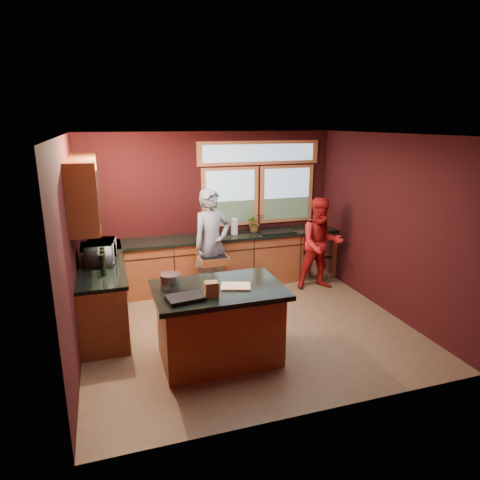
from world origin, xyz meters
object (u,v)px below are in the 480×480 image
island (219,323)px  cutting_board (236,286)px  person_grey (212,244)px  stock_pot (170,281)px  person_red (321,244)px

island → cutting_board: (0.20, -0.05, 0.48)m
person_grey → cutting_board: person_grey is taller
island → person_grey: bearing=78.1°
cutting_board → stock_pot: size_ratio=1.46×
person_grey → cutting_board: (-0.21, -1.99, 0.04)m
cutting_board → stock_pot: (-0.75, 0.20, 0.08)m
person_grey → person_red: (1.89, -0.22, -0.11)m
person_grey → person_red: person_grey is taller
person_grey → cutting_board: size_ratio=5.23×
cutting_board → person_grey: bearing=84.0°
cutting_board → person_red: bearing=40.2°
cutting_board → stock_pot: bearing=165.1°
person_grey → island: bearing=-118.4°
island → cutting_board: cutting_board is taller
person_red → stock_pot: (-2.85, -1.58, 0.23)m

